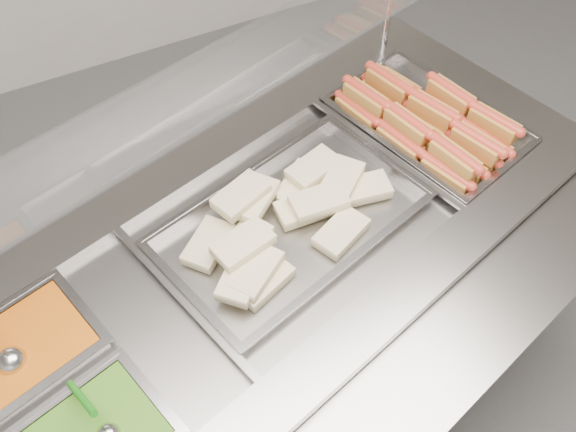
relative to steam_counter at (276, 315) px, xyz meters
name	(u,v)px	position (x,y,z in m)	size (l,w,h in m)	color
steam_counter	(276,315)	(0.00, 0.00, 0.00)	(1.99, 1.28, 0.88)	slate
tray_rail	(420,374)	(0.14, -0.48, 0.39)	(1.76, 0.81, 0.05)	gray
sneeze_guard	(209,83)	(-0.06, 0.21, 0.80)	(1.63, 0.71, 0.43)	silver
pan_hotdogs	(426,129)	(0.59, 0.17, 0.40)	(0.47, 0.61, 0.10)	gray
pan_wraps	(291,225)	(0.06, 0.02, 0.41)	(0.75, 0.56, 0.07)	gray
pan_beans	(30,353)	(-0.64, -0.04, 0.40)	(0.35, 0.31, 0.10)	gray
hotdogs_in_buns	(426,122)	(0.57, 0.15, 0.45)	(0.39, 0.54, 0.11)	#A97123
tortilla_wraps	(285,218)	(0.04, 0.02, 0.45)	(0.61, 0.38, 0.09)	#CCB789
ladle	(10,359)	(-0.68, -0.06, 0.45)	(0.08, 0.18, 0.15)	#B8B8BD
serving_spoon	(104,429)	(-0.54, -0.30, 0.45)	(0.08, 0.17, 0.13)	#B8B8BD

